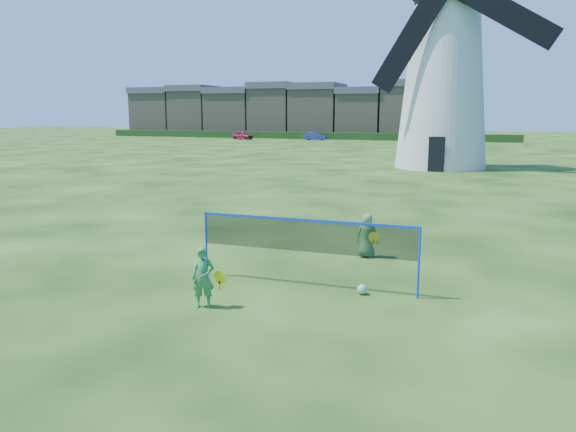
{
  "coord_description": "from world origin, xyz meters",
  "views": [
    {
      "loc": [
        4.44,
        -11.45,
        3.89
      ],
      "look_at": [
        0.2,
        0.5,
        1.5
      ],
      "focal_mm": 34.54,
      "sensor_mm": 36.0,
      "label": 1
    }
  ],
  "objects_px": {
    "car_right": "(315,136)",
    "windmill": "(444,72)",
    "player_girl": "(203,278)",
    "player_boy": "(367,235)",
    "badminton_net": "(306,237)",
    "play_ball": "(362,289)",
    "car_left": "(243,135)"
  },
  "relations": [
    {
      "from": "car_right",
      "to": "windmill",
      "type": "bearing_deg",
      "value": -147.85
    },
    {
      "from": "windmill",
      "to": "player_girl",
      "type": "height_order",
      "value": "windmill"
    },
    {
      "from": "windmill",
      "to": "player_boy",
      "type": "distance_m",
      "value": 26.84
    },
    {
      "from": "player_girl",
      "to": "player_boy",
      "type": "relative_size",
      "value": 1.03
    },
    {
      "from": "badminton_net",
      "to": "player_boy",
      "type": "xyz_separation_m",
      "value": [
        0.8,
        2.97,
        -0.54
      ]
    },
    {
      "from": "windmill",
      "to": "play_ball",
      "type": "height_order",
      "value": "windmill"
    },
    {
      "from": "play_ball",
      "to": "player_girl",
      "type": "bearing_deg",
      "value": -146.86
    },
    {
      "from": "play_ball",
      "to": "car_left",
      "type": "xyz_separation_m",
      "value": [
        -30.7,
        62.12,
        0.44
      ]
    },
    {
      "from": "play_ball",
      "to": "car_right",
      "type": "relative_size",
      "value": 0.07
    },
    {
      "from": "car_left",
      "to": "badminton_net",
      "type": "bearing_deg",
      "value": -138.72
    },
    {
      "from": "player_boy",
      "to": "play_ball",
      "type": "relative_size",
      "value": 5.49
    },
    {
      "from": "player_girl",
      "to": "car_left",
      "type": "bearing_deg",
      "value": 93.01
    },
    {
      "from": "badminton_net",
      "to": "car_right",
      "type": "distance_m",
      "value": 66.25
    },
    {
      "from": "badminton_net",
      "to": "player_girl",
      "type": "xyz_separation_m",
      "value": [
        -1.51,
        -2.01,
        -0.52
      ]
    },
    {
      "from": "windmill",
      "to": "badminton_net",
      "type": "relative_size",
      "value": 3.79
    },
    {
      "from": "badminton_net",
      "to": "play_ball",
      "type": "relative_size",
      "value": 22.95
    },
    {
      "from": "windmill",
      "to": "player_girl",
      "type": "bearing_deg",
      "value": -93.99
    },
    {
      "from": "play_ball",
      "to": "car_left",
      "type": "relative_size",
      "value": 0.07
    },
    {
      "from": "windmill",
      "to": "badminton_net",
      "type": "height_order",
      "value": "windmill"
    },
    {
      "from": "player_girl",
      "to": "car_right",
      "type": "relative_size",
      "value": 0.38
    },
    {
      "from": "player_boy",
      "to": "car_left",
      "type": "bearing_deg",
      "value": -66.13
    },
    {
      "from": "player_girl",
      "to": "play_ball",
      "type": "bearing_deg",
      "value": 12.63
    },
    {
      "from": "badminton_net",
      "to": "play_ball",
      "type": "distance_m",
      "value": 1.7
    },
    {
      "from": "windmill",
      "to": "badminton_net",
      "type": "xyz_separation_m",
      "value": [
        -0.66,
        -29.13,
        -5.46
      ]
    },
    {
      "from": "car_left",
      "to": "car_right",
      "type": "bearing_deg",
      "value": -65.8
    },
    {
      "from": "car_right",
      "to": "player_girl",
      "type": "bearing_deg",
      "value": -162.64
    },
    {
      "from": "windmill",
      "to": "car_right",
      "type": "distance_m",
      "value": 40.0
    },
    {
      "from": "car_left",
      "to": "car_right",
      "type": "relative_size",
      "value": 0.98
    },
    {
      "from": "badminton_net",
      "to": "car_right",
      "type": "height_order",
      "value": "badminton_net"
    },
    {
      "from": "play_ball",
      "to": "windmill",
      "type": "bearing_deg",
      "value": 91.32
    },
    {
      "from": "car_right",
      "to": "badminton_net",
      "type": "bearing_deg",
      "value": -160.94
    },
    {
      "from": "car_left",
      "to": "car_right",
      "type": "distance_m",
      "value": 10.55
    }
  ]
}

